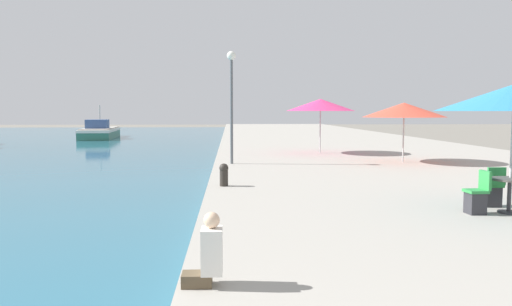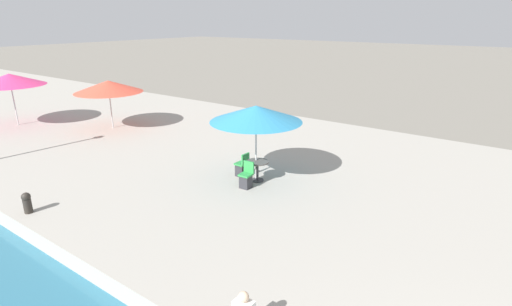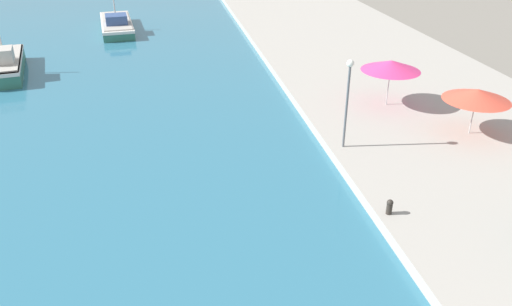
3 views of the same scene
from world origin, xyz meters
name	(u,v)px [view 1 (image 1 of 3)]	position (x,y,z in m)	size (l,w,h in m)	color
quay_promenade	(325,142)	(8.00, 37.00, 0.28)	(16.00, 90.00, 0.55)	#A39E93
fishing_boat_mid	(100,132)	(-12.20, 48.66, 0.69)	(3.87, 9.65, 3.25)	#33705B
cafe_umbrella_white	(404,110)	(7.96, 19.31, 2.75)	(3.47, 3.47, 2.51)	#B7B7B7
cafe_umbrella_striped	(320,105)	(5.28, 24.05, 3.02)	(3.52, 3.52, 2.78)	#B7B7B7
cafe_table	(509,188)	(6.54, 8.79, 1.09)	(0.80, 0.80, 0.74)	#333338
cafe_chair_left	(477,198)	(5.82, 8.75, 0.88)	(0.45, 0.42, 0.91)	#2D2D33
cafe_chair_right	(492,192)	(6.56, 9.51, 0.88)	(0.41, 0.44, 0.91)	#2D2D33
person_at_quay	(209,254)	(0.40, 4.71, 0.96)	(0.50, 0.36, 0.92)	brown
mooring_bollard	(224,174)	(0.48, 12.92, 0.90)	(0.26, 0.26, 0.65)	#2D2823
lamppost	(231,88)	(0.73, 19.03, 3.65)	(0.36, 0.36, 4.56)	#565B60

